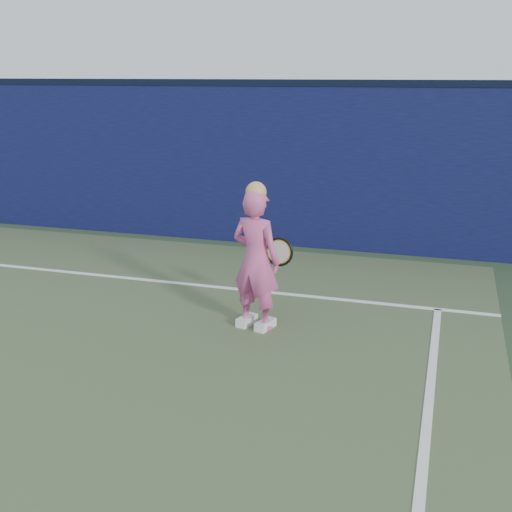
% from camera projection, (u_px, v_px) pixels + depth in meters
% --- Properties ---
extents(backstop_wall, '(24.00, 0.40, 2.50)m').
position_uv_depth(backstop_wall, '(156.00, 161.00, 10.88)').
color(backstop_wall, black).
rests_on(backstop_wall, ground).
extents(wall_cap, '(24.00, 0.42, 0.10)m').
position_uv_depth(wall_cap, '(152.00, 82.00, 10.52)').
color(wall_cap, black).
rests_on(wall_cap, backstop_wall).
extents(player, '(0.64, 0.50, 1.62)m').
position_uv_depth(player, '(256.00, 259.00, 6.85)').
color(player, '#D55394').
rests_on(player, ground).
extents(racket, '(0.60, 0.24, 0.34)m').
position_uv_depth(racket, '(277.00, 252.00, 7.19)').
color(racket, black).
rests_on(racket, ground).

